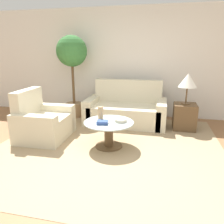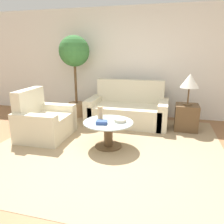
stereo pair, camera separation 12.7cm
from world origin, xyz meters
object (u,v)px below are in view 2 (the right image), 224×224
at_px(vase, 100,114).
at_px(book_stack, 102,122).
at_px(sofa_main, 128,110).
at_px(armchair, 43,122).
at_px(table_lamp, 190,81).
at_px(potted_plant, 75,60).
at_px(bowl, 120,120).
at_px(coffee_table, 108,131).

height_order(vase, book_stack, vase).
xyz_separation_m(sofa_main, vase, (-0.23, -1.34, 0.28)).
bearing_deg(armchair, table_lamp, -69.16).
xyz_separation_m(potted_plant, book_stack, (1.19, -1.72, -0.91)).
bearing_deg(vase, bowl, 1.07).
relative_size(vase, book_stack, 1.23).
bearing_deg(bowl, potted_plant, 133.53).
height_order(coffee_table, table_lamp, table_lamp).
distance_m(armchair, bowl, 1.53).
xyz_separation_m(table_lamp, bowl, (-1.14, -1.17, -0.54)).
height_order(sofa_main, vase, sofa_main).
bearing_deg(coffee_table, bowl, 13.28).
relative_size(vase, bowl, 1.19).
height_order(coffee_table, bowl, bowl).
bearing_deg(book_stack, potted_plant, 115.45).
bearing_deg(table_lamp, vase, -141.57).
bearing_deg(book_stack, coffee_table, 53.52).
distance_m(armchair, table_lamp, 2.96).
relative_size(sofa_main, table_lamp, 2.82).
bearing_deg(table_lamp, sofa_main, 172.64).
relative_size(sofa_main, book_stack, 9.03).
height_order(sofa_main, armchair, sofa_main).
relative_size(table_lamp, vase, 2.60).
xyz_separation_m(vase, book_stack, (0.08, -0.18, -0.09)).
bearing_deg(sofa_main, book_stack, -95.58).
xyz_separation_m(sofa_main, bowl, (0.12, -1.33, 0.18)).
relative_size(table_lamp, potted_plant, 0.32).
bearing_deg(table_lamp, potted_plant, 172.02).
bearing_deg(table_lamp, coffee_table, -137.61).
relative_size(coffee_table, book_stack, 4.29).
height_order(armchair, vase, armchair).
bearing_deg(armchair, vase, -95.99).
distance_m(sofa_main, armchair, 1.88).
height_order(vase, bowl, vase).
height_order(table_lamp, book_stack, table_lamp).
relative_size(table_lamp, book_stack, 3.20).
bearing_deg(potted_plant, vase, -54.15).
xyz_separation_m(table_lamp, book_stack, (-1.41, -1.36, -0.53)).
relative_size(armchair, bowl, 4.98).
bearing_deg(potted_plant, armchair, -92.38).
relative_size(coffee_table, vase, 3.48).
bearing_deg(bowl, sofa_main, 95.03).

